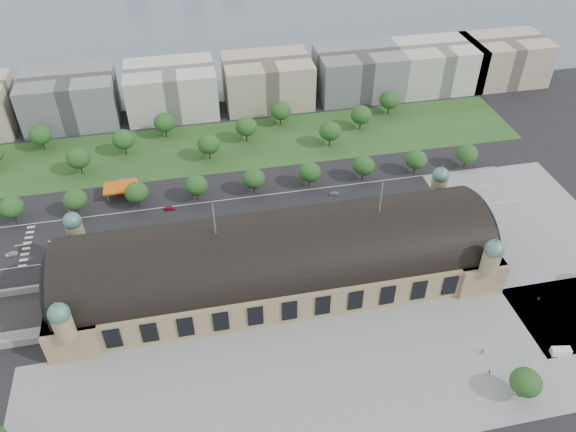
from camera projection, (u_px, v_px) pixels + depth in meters
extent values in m
plane|color=black|center=(278.00, 280.00, 198.81)|extent=(900.00, 900.00, 0.00)
cube|color=tan|center=(278.00, 268.00, 195.03)|extent=(150.00, 40.00, 12.00)
cube|color=tan|center=(78.00, 297.00, 184.53)|extent=(16.00, 43.00, 12.00)
cube|color=tan|center=(457.00, 242.00, 205.53)|extent=(16.00, 43.00, 12.00)
cylinder|color=black|center=(277.00, 256.00, 191.24)|extent=(144.00, 37.60, 37.60)
cylinder|color=black|center=(52.00, 283.00, 178.54)|extent=(1.20, 32.00, 32.00)
cylinder|color=black|center=(477.00, 224.00, 201.42)|extent=(1.20, 32.00, 32.00)
cylinder|color=tan|center=(76.00, 233.00, 194.17)|extent=(6.00, 6.00, 8.00)
sphere|color=slate|center=(72.00, 221.00, 190.70)|extent=(6.40, 6.40, 6.40)
cone|color=slate|center=(69.00, 212.00, 188.18)|extent=(1.00, 1.00, 2.50)
cylinder|color=tan|center=(438.00, 187.00, 215.17)|extent=(6.00, 6.00, 8.00)
sphere|color=slate|center=(441.00, 175.00, 211.70)|extent=(6.40, 6.40, 6.40)
cone|color=slate|center=(443.00, 167.00, 209.18)|extent=(1.00, 1.00, 2.50)
cylinder|color=tan|center=(64.00, 326.00, 162.26)|extent=(6.00, 6.00, 8.00)
sphere|color=slate|center=(59.00, 314.00, 158.79)|extent=(6.40, 6.40, 6.40)
cone|color=slate|center=(55.00, 304.00, 156.27)|extent=(1.00, 1.00, 2.50)
cylinder|color=tan|center=(490.00, 262.00, 183.26)|extent=(6.00, 6.00, 8.00)
sphere|color=slate|center=(494.00, 249.00, 179.79)|extent=(6.40, 6.40, 6.40)
cone|color=slate|center=(497.00, 240.00, 177.27)|extent=(1.00, 1.00, 2.50)
cylinder|color=#59595B|center=(214.00, 219.00, 175.80)|extent=(0.50, 0.50, 12.00)
cylinder|color=#59595B|center=(381.00, 198.00, 184.42)|extent=(0.50, 0.50, 12.00)
cube|color=gray|center=(339.00, 380.00, 166.95)|extent=(190.00, 48.00, 0.12)
cube|color=gray|center=(541.00, 241.00, 214.95)|extent=(56.00, 100.00, 0.12)
cube|color=black|center=(211.00, 221.00, 224.55)|extent=(260.00, 26.00, 0.10)
cube|color=#26491D|center=(210.00, 147.00, 267.12)|extent=(300.00, 45.00, 0.10)
cube|color=#DD540D|center=(121.00, 187.00, 234.34)|extent=(14.00, 9.00, 0.70)
cube|color=#59595B|center=(127.00, 184.00, 241.16)|extent=(7.00, 5.00, 3.20)
cylinder|color=#59595B|center=(109.00, 189.00, 237.48)|extent=(0.50, 0.50, 4.40)
cylinder|color=#59595B|center=(135.00, 186.00, 239.21)|extent=(0.50, 0.50, 4.40)
cylinder|color=#59595B|center=(108.00, 198.00, 232.62)|extent=(0.50, 0.50, 4.40)
cylinder|color=#59595B|center=(135.00, 195.00, 234.34)|extent=(0.50, 0.50, 4.40)
cube|color=slate|center=(204.00, 4.00, 425.23)|extent=(700.00, 320.00, 0.08)
cube|color=gray|center=(70.00, 99.00, 279.76)|extent=(45.00, 32.00, 24.00)
cube|color=silver|center=(171.00, 90.00, 287.59)|extent=(45.00, 32.00, 24.00)
cube|color=#B7A890|center=(267.00, 81.00, 295.43)|extent=(45.00, 32.00, 24.00)
cube|color=gray|center=(358.00, 73.00, 303.26)|extent=(45.00, 32.00, 24.00)
cube|color=silver|center=(436.00, 66.00, 310.31)|extent=(45.00, 32.00, 24.00)
cube|color=#B7A890|center=(503.00, 60.00, 316.58)|extent=(45.00, 32.00, 24.00)
cylinder|color=#2D2116|center=(16.00, 218.00, 222.68)|extent=(0.70, 0.70, 4.32)
ellipsoid|color=#174217|center=(11.00, 207.00, 219.34)|extent=(9.60, 9.60, 8.16)
cylinder|color=#2D2116|center=(78.00, 210.00, 226.44)|extent=(0.70, 0.70, 4.32)
ellipsoid|color=#174217|center=(75.00, 200.00, 223.11)|extent=(9.60, 9.60, 8.16)
cylinder|color=#2D2116|center=(139.00, 203.00, 230.20)|extent=(0.70, 0.70, 4.32)
ellipsoid|color=#174217|center=(137.00, 192.00, 226.87)|extent=(9.60, 9.60, 8.16)
cylinder|color=#2D2116|center=(197.00, 196.00, 233.96)|extent=(0.70, 0.70, 4.32)
ellipsoid|color=#174217|center=(196.00, 185.00, 230.63)|extent=(9.60, 9.60, 8.16)
cylinder|color=#2D2116|center=(254.00, 189.00, 237.72)|extent=(0.70, 0.70, 4.32)
ellipsoid|color=#174217|center=(254.00, 179.00, 234.39)|extent=(9.60, 9.60, 8.16)
cylinder|color=#2D2116|center=(309.00, 182.00, 241.48)|extent=(0.70, 0.70, 4.32)
ellipsoid|color=#174217|center=(310.00, 172.00, 238.15)|extent=(9.60, 9.60, 8.16)
cylinder|color=#2D2116|center=(363.00, 176.00, 245.24)|extent=(0.70, 0.70, 4.32)
ellipsoid|color=#174217|center=(364.00, 166.00, 241.91)|extent=(9.60, 9.60, 8.16)
cylinder|color=#2D2116|center=(414.00, 169.00, 249.00)|extent=(0.70, 0.70, 4.32)
ellipsoid|color=#174217|center=(416.00, 159.00, 245.67)|extent=(9.60, 9.60, 8.16)
cylinder|color=#2D2116|center=(465.00, 163.00, 252.76)|extent=(0.70, 0.70, 4.32)
ellipsoid|color=#174217|center=(467.00, 153.00, 249.43)|extent=(9.60, 9.60, 8.16)
cylinder|color=#2D2116|center=(44.00, 145.00, 264.22)|extent=(0.70, 0.70, 4.68)
ellipsoid|color=#174217|center=(40.00, 135.00, 260.61)|extent=(10.40, 10.40, 8.84)
cylinder|color=#2D2116|center=(81.00, 169.00, 248.96)|extent=(0.70, 0.70, 4.68)
ellipsoid|color=#174217|center=(78.00, 158.00, 245.35)|extent=(10.40, 10.40, 8.84)
cylinder|color=#2D2116|center=(126.00, 150.00, 261.06)|extent=(0.70, 0.70, 4.68)
ellipsoid|color=#174217|center=(123.00, 139.00, 257.45)|extent=(10.40, 10.40, 8.84)
cylinder|color=#2D2116|center=(166.00, 133.00, 273.15)|extent=(0.70, 0.70, 4.68)
ellipsoid|color=#174217|center=(164.00, 122.00, 269.54)|extent=(10.40, 10.40, 8.84)
cylinder|color=#2D2116|center=(210.00, 155.00, 257.89)|extent=(0.70, 0.70, 4.68)
ellipsoid|color=#174217|center=(209.00, 144.00, 254.28)|extent=(10.40, 10.40, 8.84)
cylinder|color=#2D2116|center=(247.00, 137.00, 269.99)|extent=(0.70, 0.70, 4.68)
ellipsoid|color=#174217|center=(246.00, 127.00, 266.38)|extent=(10.40, 10.40, 8.84)
cylinder|color=#2D2116|center=(281.00, 121.00, 282.08)|extent=(0.70, 0.70, 4.68)
ellipsoid|color=#174217|center=(281.00, 111.00, 278.47)|extent=(10.40, 10.40, 8.84)
cylinder|color=#2D2116|center=(329.00, 142.00, 266.82)|extent=(0.70, 0.70, 4.68)
ellipsoid|color=#174217|center=(330.00, 131.00, 263.22)|extent=(10.40, 10.40, 8.84)
cylinder|color=#2D2116|center=(360.00, 125.00, 278.92)|extent=(0.70, 0.70, 4.68)
ellipsoid|color=#174217|center=(361.00, 115.00, 275.31)|extent=(10.40, 10.40, 8.84)
cylinder|color=#2D2116|center=(388.00, 110.00, 291.01)|extent=(0.70, 0.70, 4.68)
ellipsoid|color=#174217|center=(390.00, 100.00, 287.40)|extent=(10.40, 10.40, 8.84)
cylinder|color=#2D2116|center=(521.00, 392.00, 161.38)|extent=(0.70, 0.70, 3.96)
ellipsoid|color=#174217|center=(526.00, 382.00, 158.33)|extent=(9.00, 9.00, 7.65)
imported|color=silver|center=(11.00, 254.00, 208.33)|extent=(4.77, 2.36, 1.56)
imported|color=black|center=(99.00, 245.00, 212.51)|extent=(5.00, 2.68, 1.34)
imported|color=maroon|center=(170.00, 208.00, 229.78)|extent=(4.77, 2.12, 1.36)
imported|color=#1E1A4B|center=(275.00, 213.00, 227.32)|extent=(4.33, 1.74, 1.47)
imported|color=slate|center=(334.00, 193.00, 237.65)|extent=(4.12, 1.60, 1.34)
imported|color=silver|center=(430.00, 208.00, 229.80)|extent=(6.04, 3.36, 1.60)
imported|color=black|center=(54.00, 269.00, 202.02)|extent=(4.78, 4.14, 1.56)
imported|color=maroon|center=(113.00, 254.00, 208.36)|extent=(5.10, 3.98, 1.29)
imported|color=#192447|center=(158.00, 253.00, 208.75)|extent=(4.94, 3.75, 1.33)
imported|color=slate|center=(125.00, 253.00, 208.77)|extent=(5.08, 4.27, 1.64)
imported|color=silver|center=(148.00, 257.00, 207.31)|extent=(4.46, 3.64, 1.43)
imported|color=#94979C|center=(189.00, 251.00, 209.63)|extent=(5.47, 4.76, 1.40)
imported|color=black|center=(206.00, 247.00, 211.63)|extent=(4.70, 4.14, 1.30)
imported|color=#B1361C|center=(255.00, 222.00, 221.69)|extent=(10.64, 2.79, 2.94)
imported|color=silver|center=(246.00, 224.00, 220.25)|extent=(12.72, 3.58, 3.50)
imported|color=beige|center=(355.00, 216.00, 223.99)|extent=(12.37, 2.98, 3.44)
cube|color=silver|center=(561.00, 351.00, 173.34)|extent=(6.24, 3.33, 2.57)
cube|color=silver|center=(553.00, 352.00, 173.53)|extent=(1.92, 2.41, 1.78)
imported|color=gray|center=(483.00, 351.00, 173.80)|extent=(0.85, 0.82, 1.96)
imported|color=gray|center=(539.00, 299.00, 190.83)|extent=(0.76, 1.02, 1.88)
imported|color=gray|center=(489.00, 373.00, 167.94)|extent=(0.86, 1.14, 1.62)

